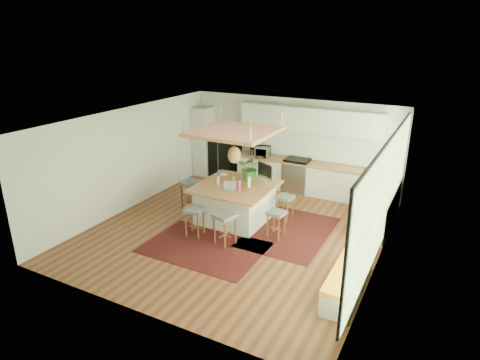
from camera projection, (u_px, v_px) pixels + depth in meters
The scene contains 36 objects.
floor at pixel (238, 230), 9.97m from camera, with size 7.00×7.00×0.00m, color #4F2716.
ceiling at pixel (237, 120), 9.06m from camera, with size 7.00×7.00×0.00m, color white.
wall_back at pixel (292, 143), 12.43m from camera, with size 6.50×6.50×0.00m, color silver.
wall_front at pixel (134, 242), 6.60m from camera, with size 6.50×6.50×0.00m, color silver.
wall_left at pixel (129, 159), 10.94m from camera, with size 7.00×7.00×0.00m, color silver.
wall_right at pixel (384, 203), 8.09m from camera, with size 7.00×7.00×0.00m, color silver.
window_wall at pixel (383, 201), 8.09m from camera, with size 0.10×6.20×2.60m, color black, non-canonical shape.
pantry at pixel (204, 142), 13.54m from camera, with size 0.55×0.60×2.25m, color beige.
back_counter_base at pixel (305, 178), 12.23m from camera, with size 4.20×0.60×0.88m, color beige.
back_counter_top at pixel (305, 163), 12.08m from camera, with size 4.24×0.64×0.05m, color brown.
backsplash at pixel (310, 146), 12.17m from camera, with size 4.20×0.02×0.80m, color white.
upper_cabinets at pixel (309, 120), 11.77m from camera, with size 4.20×0.34×0.70m, color beige.
range at pixel (297, 175), 12.32m from camera, with size 0.76×0.62×1.00m, color #A5A5AA, non-canonical shape.
right_counter_base at pixel (380, 207), 10.21m from camera, with size 0.60×2.50×0.88m, color beige.
right_counter_top at pixel (383, 190), 10.05m from camera, with size 0.64×2.54×0.05m, color brown.
window_bench at pixel (348, 278), 7.60m from camera, with size 0.52×2.00×0.50m, color beige, non-canonical shape.
ceiling_panel at pixel (234, 143), 9.75m from camera, with size 1.86×1.86×0.80m, color brown, non-canonical shape.
rug_near at pixel (204, 247), 9.18m from camera, with size 2.60×1.80×0.01m, color black.
rug_right at pixel (289, 232), 9.90m from camera, with size 1.80×2.60×0.01m, color black.
fridge at pixel (225, 150), 13.28m from camera, with size 0.86×0.68×1.74m, color black, non-canonical shape.
island at pixel (235, 203), 10.41m from camera, with size 1.85×1.85×0.93m, color brown, non-canonical shape.
stool_near_left at pixel (195, 221), 9.63m from camera, with size 0.41×0.41×0.69m, color #4B5053, non-canonical shape.
stool_near_right at pixel (225, 229), 9.23m from camera, with size 0.43×0.43×0.73m, color #4B5053, non-canonical shape.
stool_right_front at pixel (276, 223), 9.56m from camera, with size 0.38×0.38×0.64m, color #4B5053, non-canonical shape.
stool_right_back at pixel (285, 206), 10.45m from camera, with size 0.38×0.38×0.64m, color #4B5053, non-canonical shape.
stool_left_side at pixel (191, 196), 11.09m from camera, with size 0.47×0.47×0.79m, color #4B5053, non-canonical shape.
laptop at pixel (229, 186), 9.87m from camera, with size 0.29×0.31×0.22m, color #A5A5AA, non-canonical shape.
monitor at pixel (265, 174), 10.29m from camera, with size 0.59×0.21×0.54m, color #A5A5AA, non-canonical shape.
microwave at pixel (261, 150), 12.60m from camera, with size 0.56×0.31×0.38m, color #A5A5AA.
island_plant at pixel (250, 170), 10.53m from camera, with size 0.60×0.67×0.52m, color #1E4C19.
island_bowl at pixel (224, 175), 10.89m from camera, with size 0.20×0.20×0.05m, color white.
island_bottle_0 at pixel (218, 177), 10.54m from camera, with size 0.07×0.07×0.19m, color #2F38BE.
island_bottle_1 at pixel (218, 181), 10.27m from camera, with size 0.07×0.07×0.19m, color silver.
island_bottle_2 at pixel (239, 187), 9.86m from camera, with size 0.07×0.07×0.19m, color #973249.
island_bottle_3 at pixel (249, 183), 10.10m from camera, with size 0.07×0.07×0.19m, color white.
island_bottle_4 at pixel (233, 177), 10.51m from camera, with size 0.07×0.07×0.19m, color #5F8751.
Camera 1 is at (4.23, -7.91, 4.52)m, focal length 30.98 mm.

